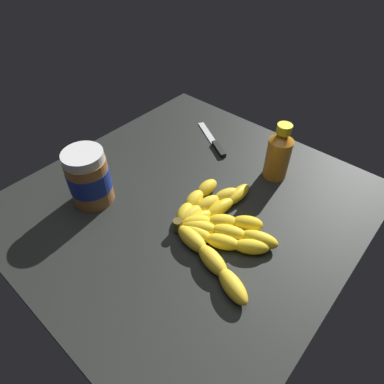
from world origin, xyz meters
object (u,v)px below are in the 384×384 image
object	(u,v)px
banana_bunch	(216,225)
honey_bottle	(279,154)
peanut_butter_jar	(89,178)
butter_knife	(214,141)

from	to	relation	value
banana_bunch	honey_bottle	world-z (taller)	honey_bottle
peanut_butter_jar	honey_bottle	world-z (taller)	honey_bottle
peanut_butter_jar	banana_bunch	bearing A→B (deg)	112.22
banana_bunch	honey_bottle	bearing A→B (deg)	-179.69
banana_bunch	peanut_butter_jar	xyz separation A→B (cm)	(11.49, -28.12, 5.03)
peanut_butter_jar	butter_knife	bearing A→B (deg)	169.03
honey_bottle	butter_knife	world-z (taller)	honey_bottle
peanut_butter_jar	honey_bottle	bearing A→B (deg)	142.35
banana_bunch	peanut_butter_jar	size ratio (longest dim) A/B	2.02
peanut_butter_jar	honey_bottle	xyz separation A→B (cm)	(-36.28, 27.99, 0.19)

